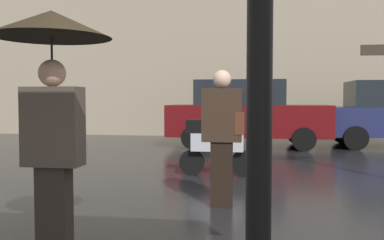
{
  "coord_description": "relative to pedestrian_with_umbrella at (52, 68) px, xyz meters",
  "views": [
    {
      "loc": [
        0.41,
        -2.22,
        1.38
      ],
      "look_at": [
        -0.61,
        4.62,
        1.04
      ],
      "focal_mm": 39.62,
      "sensor_mm": 36.0,
      "label": 1
    }
  ],
  "objects": [
    {
      "name": "pedestrian_with_bag",
      "position": [
        1.27,
        2.06,
        -0.65
      ],
      "size": [
        0.53,
        0.24,
        1.75
      ],
      "rotation": [
        0.0,
        0.0,
        1.22
      ],
      "color": "black",
      "rests_on": "ground"
    },
    {
      "name": "parked_car_right",
      "position": [
        1.41,
        9.1,
        -0.66
      ],
      "size": [
        4.58,
        2.07,
        1.92
      ],
      "rotation": [
        0.0,
        0.0,
        0.16
      ],
      "color": "#590C0F",
      "rests_on": "ground"
    },
    {
      "name": "parked_scooter",
      "position": [
        0.96,
        4.25,
        -1.08
      ],
      "size": [
        1.39,
        0.32,
        1.23
      ],
      "rotation": [
        0.0,
        0.0,
        0.04
      ],
      "color": "black",
      "rests_on": "ground"
    },
    {
      "name": "pedestrian_with_umbrella",
      "position": [
        0.0,
        0.0,
        0.0
      ],
      "size": [
        1.0,
        1.0,
        2.11
      ],
      "rotation": [
        0.0,
        0.0,
        0.11
      ],
      "color": "#2A241E",
      "rests_on": "ground"
    }
  ]
}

